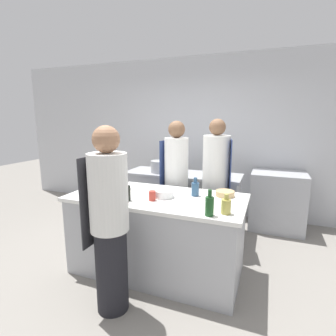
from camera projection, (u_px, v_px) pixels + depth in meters
ground_plane at (157, 269)px, 3.07m from camera, size 16.00×16.00×0.00m
wall_back at (204, 137)px, 4.75m from camera, size 8.00×0.06×2.80m
prep_counter at (157, 233)px, 2.98m from camera, size 1.93×0.92×0.89m
pass_counter at (182, 200)px, 4.15m from camera, size 1.79×0.62×0.89m
oven_range at (277, 201)px, 4.12m from camera, size 0.81×0.64×0.91m
chef_at_prep_near at (109, 222)px, 2.28m from camera, size 0.35×0.34×1.68m
chef_at_stove at (216, 185)px, 3.44m from camera, size 0.38×0.37×1.73m
chef_at_pass_far at (176, 183)px, 3.57m from camera, size 0.36×0.35×1.70m
bottle_olive_oil at (127, 192)px, 2.72m from camera, size 0.08×0.08×0.22m
bottle_vinegar at (226, 206)px, 2.35m from camera, size 0.09×0.09×0.18m
bottle_wine at (109, 177)px, 3.29m from camera, size 0.08×0.08×0.31m
bottle_cooking_oil at (113, 184)px, 3.12m from camera, size 0.07×0.07×0.18m
bottle_sauce at (195, 189)px, 2.88m from camera, size 0.08×0.08×0.21m
bottle_water at (210, 205)px, 2.29m from camera, size 0.08×0.08×0.24m
bowl_mixing_large at (225, 194)px, 2.88m from camera, size 0.21×0.21×0.06m
bowl_prep_small at (164, 193)px, 2.84m from camera, size 0.22×0.22×0.08m
cup at (152, 196)px, 2.72m from camera, size 0.07×0.07×0.10m
cutting_board at (138, 187)px, 3.23m from camera, size 0.35×0.20×0.01m
stockpot at (159, 167)px, 4.11m from camera, size 0.26×0.26×0.19m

